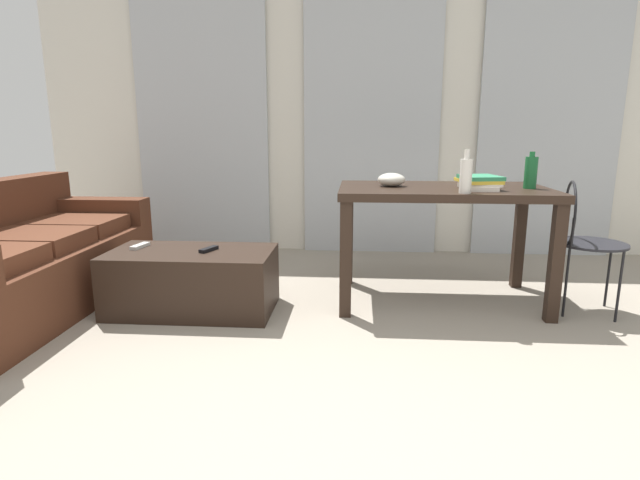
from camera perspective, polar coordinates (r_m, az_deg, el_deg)
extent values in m
plane|color=gray|center=(2.86, 6.30, -10.60)|extent=(8.04, 8.04, 0.00)
cube|color=silver|center=(4.72, 5.88, 14.51)|extent=(6.05, 0.10, 2.59)
cube|color=#B2B7BC|center=(4.85, -13.23, 12.72)|extent=(1.21, 0.03, 2.34)
cube|color=#B2B7BC|center=(4.63, 5.87, 13.00)|extent=(1.21, 0.03, 2.34)
cube|color=#B2B7BC|center=(4.91, 24.63, 11.93)|extent=(1.21, 0.03, 2.34)
cube|color=#4C2819|center=(3.66, -30.26, -3.81)|extent=(0.85, 1.90, 0.40)
cube|color=#4C2819|center=(4.31, -24.42, 3.05)|extent=(0.85, 0.20, 0.20)
cube|color=#552D1C|center=(3.99, -26.08, 1.53)|extent=(0.61, 0.47, 0.10)
cube|color=#552D1C|center=(3.58, -30.03, 0.01)|extent=(0.61, 0.47, 0.10)
cube|color=black|center=(3.25, -14.28, -4.50)|extent=(1.01, 0.54, 0.39)
cube|color=black|center=(3.32, 13.80, 5.44)|extent=(1.32, 0.79, 0.05)
cube|color=black|center=(3.01, 2.93, -2.27)|extent=(0.07, 0.07, 0.71)
cube|color=black|center=(3.22, 25.21, -2.48)|extent=(0.07, 0.07, 0.71)
cube|color=black|center=(3.68, 3.22, 0.42)|extent=(0.07, 0.07, 0.71)
cube|color=black|center=(3.85, 21.68, 0.11)|extent=(0.07, 0.07, 0.71)
cylinder|color=black|center=(3.49, 28.51, -0.37)|extent=(0.41, 0.41, 0.02)
cylinder|color=black|center=(3.43, 30.88, -4.64)|extent=(0.02, 0.02, 0.43)
cylinder|color=black|center=(3.70, 29.93, -3.40)|extent=(0.02, 0.02, 0.43)
cylinder|color=black|center=(3.38, 26.17, -4.40)|extent=(0.02, 0.02, 0.43)
cylinder|color=black|center=(3.65, 25.57, -3.16)|extent=(0.02, 0.02, 0.43)
torus|color=black|center=(3.43, 26.48, 2.72)|extent=(0.11, 0.39, 0.40)
cylinder|color=black|center=(3.27, 26.77, 0.75)|extent=(0.02, 0.02, 0.17)
cylinder|color=black|center=(3.61, 25.97, 1.80)|extent=(0.02, 0.02, 0.17)
cylinder|color=beige|center=(3.01, 16.23, 6.96)|extent=(0.07, 0.07, 0.19)
cylinder|color=beige|center=(3.00, 16.37, 9.34)|extent=(0.03, 0.03, 0.06)
cylinder|color=#195B2D|center=(3.40, 22.82, 7.06)|extent=(0.08, 0.08, 0.20)
cylinder|color=#195B2D|center=(3.39, 22.98, 8.97)|extent=(0.03, 0.03, 0.03)
ellipsoid|color=beige|center=(3.30, 8.12, 6.81)|extent=(0.18, 0.18, 0.09)
cube|color=silver|center=(3.25, 17.47, 5.76)|extent=(0.19, 0.31, 0.03)
cube|color=silver|center=(3.25, 17.70, 6.10)|extent=(0.21, 0.28, 0.01)
cube|color=gold|center=(3.26, 17.55, 6.43)|extent=(0.25, 0.32, 0.02)
cube|color=#2D7F56|center=(3.24, 17.76, 6.79)|extent=(0.25, 0.29, 0.02)
cube|color=black|center=(3.58, 19.45, 6.16)|extent=(0.12, 0.17, 0.02)
cube|color=black|center=(3.17, -12.53, -1.03)|extent=(0.09, 0.15, 0.02)
cube|color=#B7B7B2|center=(3.38, -19.78, -0.64)|extent=(0.08, 0.16, 0.02)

